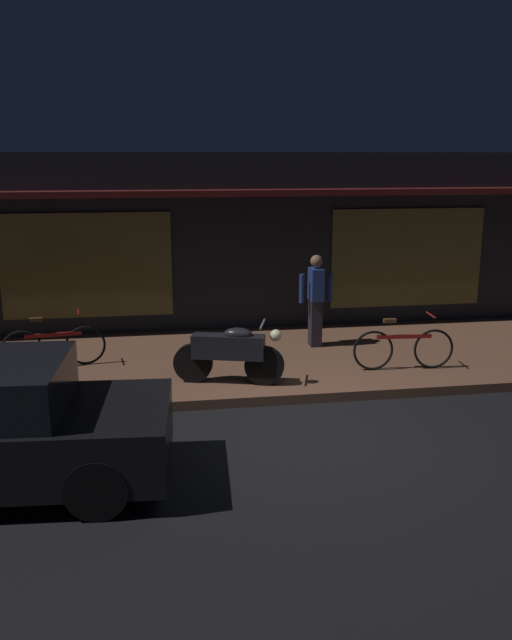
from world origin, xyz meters
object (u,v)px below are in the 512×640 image
motorcycle (231,352)px  bicycle_parked (54,346)px  bicycle_extra (403,348)px  person_bystander (316,299)px

motorcycle → bicycle_parked: bearing=155.3°
bicycle_extra → person_bystander: 1.99m
bicycle_extra → person_bystander: (-1.07, 1.60, 0.52)m
bicycle_parked → person_bystander: (4.54, 0.58, 0.52)m
motorcycle → bicycle_extra: size_ratio=1.00×
person_bystander → motorcycle: bearing=-134.0°
bicycle_extra → motorcycle: bearing=-175.1°
bicycle_parked → bicycle_extra: same height
motorcycle → bicycle_parked: size_ratio=1.01×
motorcycle → person_bystander: bearing=46.0°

